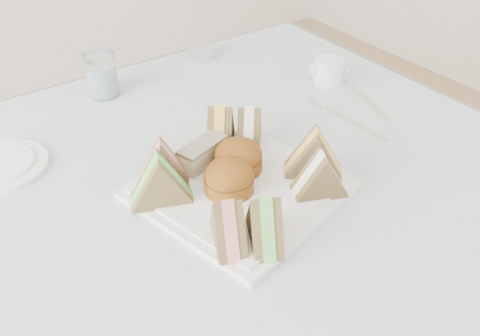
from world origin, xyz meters
TOP-DOWN VIEW (x-y plane):
  - table at (0.00, 0.00)m, footprint 0.90×0.90m
  - tablecloth at (0.00, 0.00)m, footprint 1.02×1.02m
  - serving_plate at (-0.06, -0.05)m, footprint 0.36×0.36m
  - sandwich_fl_a at (-0.14, -0.14)m, footprint 0.07×0.10m
  - sandwich_fl_b at (-0.10, -0.17)m, footprint 0.08×0.10m
  - sandwich_fr_a at (0.07, -0.09)m, footprint 0.11×0.10m
  - sandwich_fr_b at (0.04, -0.13)m, footprint 0.10×0.08m
  - sandwich_bl_a at (-0.18, -0.00)m, footprint 0.11×0.08m
  - sandwich_bl_b at (-0.15, 0.04)m, footprint 0.10×0.08m
  - sandwich_br_a at (0.03, 0.05)m, footprint 0.09×0.09m
  - sandwich_br_b at (-0.01, 0.08)m, footprint 0.09×0.10m
  - scone_left at (-0.08, -0.05)m, footprint 0.10×0.10m
  - scone_right at (-0.03, -0.01)m, footprint 0.11×0.11m
  - pastry_slice at (-0.07, 0.04)m, footprint 0.10×0.06m
  - side_plate at (-0.36, 0.25)m, footprint 0.20×0.20m
  - water_glass at (-0.10, 0.41)m, footprint 0.08×0.08m
  - tea_strainer at (0.17, 0.44)m, footprint 0.07×0.07m
  - knife at (0.35, 0.05)m, footprint 0.06×0.17m
  - fork at (0.26, 0.00)m, footprint 0.02×0.17m
  - creamer_jug at (0.34, 0.16)m, footprint 0.08×0.08m

SIDE VIEW (x-z plane):
  - table at x=0.00m, z-range 0.00..0.74m
  - tablecloth at x=0.00m, z-range 0.74..0.75m
  - knife at x=0.35m, z-range 0.75..0.75m
  - fork at x=0.26m, z-range 0.75..0.75m
  - side_plate at x=-0.36m, z-range 0.75..0.76m
  - serving_plate at x=-0.06m, z-range 0.75..0.76m
  - tea_strainer at x=0.17m, z-range 0.75..0.78m
  - creamer_jug at x=0.34m, z-range 0.75..0.80m
  - pastry_slice at x=-0.07m, z-range 0.76..0.80m
  - scone_left at x=-0.08m, z-range 0.76..0.81m
  - scone_right at x=-0.03m, z-range 0.76..0.81m
  - water_glass at x=-0.10m, z-range 0.75..0.84m
  - sandwich_bl_b at x=-0.15m, z-range 0.76..0.84m
  - sandwich_br_a at x=0.03m, z-range 0.76..0.84m
  - sandwich_fl_a at x=-0.14m, z-range 0.76..0.84m
  - sandwich_fl_b at x=-0.10m, z-range 0.76..0.84m
  - sandwich_fr_b at x=0.04m, z-range 0.76..0.84m
  - sandwich_br_b at x=-0.01m, z-range 0.76..0.84m
  - sandwich_bl_a at x=-0.18m, z-range 0.76..0.85m
  - sandwich_fr_a at x=0.07m, z-range 0.76..0.85m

